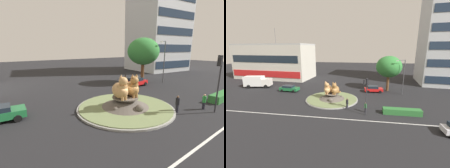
{
  "view_description": "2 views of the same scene",
  "coord_description": "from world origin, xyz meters",
  "views": [
    {
      "loc": [
        -10.98,
        -12.3,
        6.38
      ],
      "look_at": [
        -0.44,
        1.78,
        2.46
      ],
      "focal_mm": 25.74,
      "sensor_mm": 36.0,
      "label": 1
    },
    {
      "loc": [
        5.9,
        -28.41,
        10.1
      ],
      "look_at": [
        1.06,
        1.14,
        2.99
      ],
      "focal_mm": 24.43,
      "sensor_mm": 36.0,
      "label": 2
    }
  ],
  "objects": [
    {
      "name": "cat_statue_tabby",
      "position": [
        0.74,
        -0.2,
        2.23
      ],
      "size": [
        2.01,
        2.59,
        2.49
      ],
      "rotation": [
        0.0,
        0.0,
        -1.77
      ],
      "color": "#9E703D",
      "rests_on": "roundabout_island"
    },
    {
      "name": "lane_centreline",
      "position": [
        0.0,
        -8.18,
        0.0
      ],
      "size": [
        112.0,
        0.2,
        0.01
      ],
      "primitive_type": "cube",
      "color": "silver",
      "rests_on": "ground"
    },
    {
      "name": "roundabout_island",
      "position": [
        0.01,
        -0.02,
        0.47
      ],
      "size": [
        10.32,
        10.32,
        1.32
      ],
      "color": "gray",
      "rests_on": "ground"
    },
    {
      "name": "pedestrian_black_shirt",
      "position": [
        3.48,
        -3.98,
        0.92
      ],
      "size": [
        0.4,
        0.4,
        1.76
      ],
      "rotation": [
        0.0,
        0.0,
        4.19
      ],
      "color": "black",
      "rests_on": "ground"
    },
    {
      "name": "traffic_light_mast",
      "position": [
        6.5,
        -6.2,
        4.17
      ],
      "size": [
        0.72,
        0.53,
        5.74
      ],
      "rotation": [
        0.0,
        0.0,
        1.56
      ],
      "color": "#2D2D33",
      "rests_on": "ground"
    },
    {
      "name": "streetlight_arm",
      "position": [
        14.5,
        5.8,
        4.41
      ],
      "size": [
        1.97,
        0.64,
        7.68
      ],
      "rotation": [
        0.0,
        0.0,
        3.41
      ],
      "color": "#4C4C51",
      "rests_on": "ground"
    },
    {
      "name": "ground_plane",
      "position": [
        0.0,
        0.0,
        0.0
      ],
      "size": [
        160.0,
        160.0,
        0.0
      ],
      "primitive_type": "plane",
      "color": "black"
    },
    {
      "name": "broadleaf_tree_behind_island",
      "position": [
        11.91,
        8.57,
        5.8
      ],
      "size": [
        5.86,
        5.86,
        8.32
      ],
      "color": "brown",
      "rests_on": "ground"
    },
    {
      "name": "pedestrian_green_shirt",
      "position": [
        6.56,
        -5.19,
        0.88
      ],
      "size": [
        0.35,
        0.35,
        1.67
      ],
      "rotation": [
        0.0,
        0.0,
        5.79
      ],
      "color": "black",
      "rests_on": "ground"
    },
    {
      "name": "sedan_on_far_lane",
      "position": [
        8.5,
        6.85,
        0.78
      ],
      "size": [
        4.3,
        2.39,
        1.49
      ],
      "rotation": [
        0.0,
        0.0,
        0.09
      ],
      "color": "red",
      "rests_on": "ground"
    },
    {
      "name": "cat_statue_calico",
      "position": [
        -0.77,
        -0.12,
        2.26
      ],
      "size": [
        1.86,
        2.56,
        2.59
      ],
      "rotation": [
        0.0,
        0.0,
        -1.72
      ],
      "color": "tan",
      "rests_on": "roundabout_island"
    },
    {
      "name": "office_tower",
      "position": [
        29.27,
        19.13,
        12.78
      ],
      "size": [
        15.65,
        14.98,
        25.56
      ],
      "rotation": [
        0.0,
        0.0,
        -0.12
      ],
      "color": "silver",
      "rests_on": "ground"
    },
    {
      "name": "clipped_hedge_strip",
      "position": [
        12.13,
        -5.06,
        0.45
      ],
      "size": [
        5.73,
        1.2,
        0.9
      ],
      "primitive_type": "cube",
      "color": "#2D7033",
      "rests_on": "ground"
    }
  ]
}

